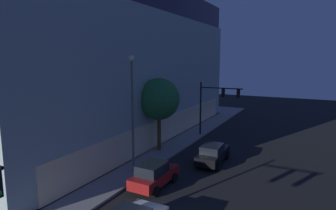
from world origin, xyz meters
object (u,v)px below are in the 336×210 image
Objects in this scene: modern_building at (91,64)px; street_lamp_sidewalk at (132,101)px; car_black at (213,153)px; sidewalk_tree at (159,99)px; car_red at (154,175)px; traffic_light_far_corner at (216,99)px.

street_lamp_sidewalk is (-8.94, -11.99, -2.52)m from modern_building.
modern_building is 4.12× the size of street_lamp_sidewalk.
car_black is (-4.01, -16.73, -7.31)m from modern_building.
street_lamp_sidewalk is 5.71m from sidewalk_tree.
modern_building is 8.78× the size of car_red.
modern_building reaches higher than traffic_light_far_corner.
street_lamp_sidewalk is 5.61m from car_red.
car_red is 6.69m from car_black.
modern_building is 18.69m from car_black.
modern_building is 15.17m from street_lamp_sidewalk.
street_lamp_sidewalk is at bearing 169.69° from traffic_light_far_corner.
car_red is (-14.31, -0.29, -3.46)m from traffic_light_far_corner.
traffic_light_far_corner is 1.26× the size of car_black.
car_red is at bearing -178.85° from traffic_light_far_corner.
sidewalk_tree is at bearing 156.23° from traffic_light_far_corner.
modern_building reaches higher than sidewalk_tree.
street_lamp_sidewalk is 8.35m from car_black.
traffic_light_far_corner is 0.88× the size of sidewalk_tree.
street_lamp_sidewalk is 1.29× the size of sidewalk_tree.
modern_building is 5.30× the size of sidewalk_tree.
modern_building is at bearing 73.37° from sidewalk_tree.
modern_building is at bearing 76.51° from car_black.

